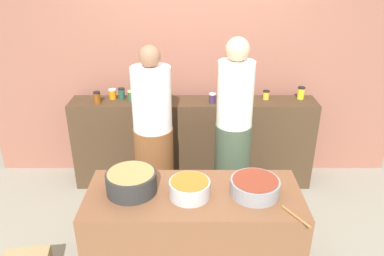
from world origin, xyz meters
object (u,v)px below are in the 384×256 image
at_px(preserve_jar_1, 111,94).
at_px(preserve_jar_6, 211,98).
at_px(preserve_jar_5, 161,98).
at_px(preserve_jar_7, 264,95).
at_px(preserve_jar_3, 130,96).
at_px(cooking_pot_center, 188,189).
at_px(cook_with_tongs, 152,145).
at_px(cook_in_cap, 231,139).
at_px(cooking_pot_left, 130,182).
at_px(cooking_pot_right, 253,187).
at_px(preserve_jar_2, 120,94).
at_px(preserve_jar_0, 95,98).
at_px(preserve_jar_8, 299,93).
at_px(preserve_jar_4, 148,97).
at_px(wooden_spoon, 295,216).

xyz_separation_m(preserve_jar_1, preserve_jar_6, (1.09, -0.12, -0.00)).
xyz_separation_m(preserve_jar_5, preserve_jar_6, (0.54, -0.00, -0.01)).
relative_size(preserve_jar_6, preserve_jar_7, 1.09).
distance_m(preserve_jar_3, cooking_pot_center, 1.60).
xyz_separation_m(cook_with_tongs, cook_in_cap, (0.77, 0.03, 0.04)).
height_order(cooking_pot_left, cooking_pot_right, cooking_pot_left).
relative_size(preserve_jar_1, preserve_jar_3, 1.00).
bearing_deg(preserve_jar_2, cooking_pot_left, -78.18).
bearing_deg(preserve_jar_6, preserve_jar_5, 179.62).
bearing_deg(cook_in_cap, preserve_jar_0, 160.45).
bearing_deg(preserve_jar_3, preserve_jar_5, -11.63).
height_order(preserve_jar_8, cook_with_tongs, cook_with_tongs).
distance_m(preserve_jar_7, cooking_pot_center, 1.72).
xyz_separation_m(preserve_jar_0, preserve_jar_4, (0.56, 0.02, -0.00)).
height_order(preserve_jar_1, preserve_jar_3, same).
relative_size(preserve_jar_7, cooking_pot_right, 0.25).
distance_m(preserve_jar_0, preserve_jar_1, 0.20).
distance_m(preserve_jar_3, cook_in_cap, 1.24).
bearing_deg(preserve_jar_8, preserve_jar_5, -175.36).
bearing_deg(preserve_jar_7, cooking_pot_left, -132.09).
bearing_deg(cooking_pot_left, preserve_jar_0, 112.56).
relative_size(preserve_jar_5, preserve_jar_8, 0.88).
xyz_separation_m(preserve_jar_1, wooden_spoon, (1.62, -1.76, -0.29)).
xyz_separation_m(preserve_jar_0, preserve_jar_5, (0.69, 0.02, -0.01)).
xyz_separation_m(preserve_jar_5, cooking_pot_right, (0.81, -1.35, -0.24)).
xyz_separation_m(cooking_pot_right, wooden_spoon, (0.25, -0.29, -0.05)).
xyz_separation_m(preserve_jar_0, cook_in_cap, (1.41, -0.50, -0.25)).
height_order(preserve_jar_0, cooking_pot_left, preserve_jar_0).
bearing_deg(cooking_pot_left, preserve_jar_7, 47.91).
distance_m(preserve_jar_2, preserve_jar_6, 1.00).
height_order(preserve_jar_4, cooking_pot_right, preserve_jar_4).
xyz_separation_m(preserve_jar_8, cooking_pot_center, (-1.22, -1.50, -0.24)).
bearing_deg(cook_with_tongs, cooking_pot_right, -42.98).
xyz_separation_m(preserve_jar_1, preserve_jar_2, (0.10, -0.00, 0.01)).
xyz_separation_m(preserve_jar_3, preserve_jar_7, (1.47, 0.04, -0.01)).
distance_m(preserve_jar_5, cooking_pot_left, 1.34).
height_order(preserve_jar_4, preserve_jar_7, preserve_jar_4).
xyz_separation_m(preserve_jar_2, cooking_pot_center, (0.76, -1.50, -0.23)).
bearing_deg(preserve_jar_0, cooking_pot_right, -41.61).
distance_m(preserve_jar_3, preserve_jar_6, 0.88).
bearing_deg(preserve_jar_4, preserve_jar_7, 5.10).
relative_size(preserve_jar_4, wooden_spoon, 0.46).
relative_size(preserve_jar_0, cook_with_tongs, 0.07).
bearing_deg(preserve_jar_2, preserve_jar_4, -20.14).
xyz_separation_m(preserve_jar_8, cook_in_cap, (-0.80, -0.64, -0.25)).
relative_size(preserve_jar_2, preserve_jar_3, 1.11).
height_order(preserve_jar_4, cooking_pot_left, preserve_jar_4).
bearing_deg(preserve_jar_4, cooking_pot_center, -72.52).
bearing_deg(preserve_jar_3, preserve_jar_8, 1.64).
xyz_separation_m(preserve_jar_6, cook_with_tongs, (-0.59, -0.55, -0.28)).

